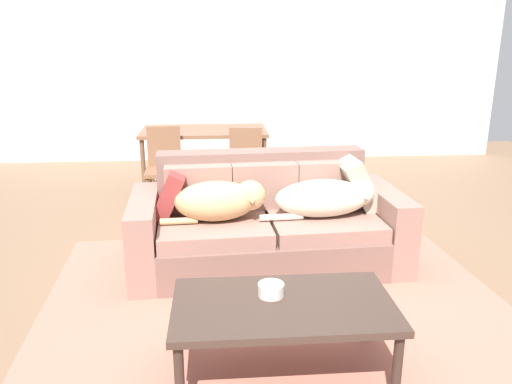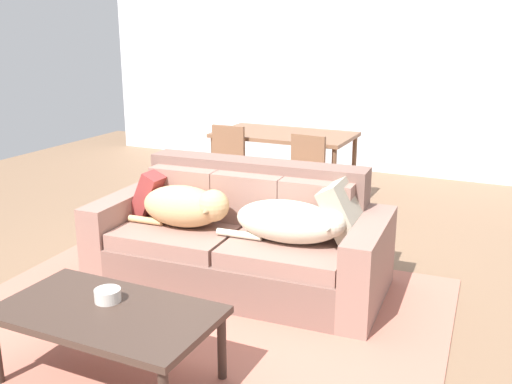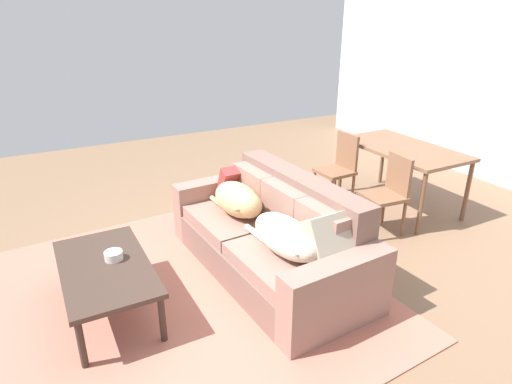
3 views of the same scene
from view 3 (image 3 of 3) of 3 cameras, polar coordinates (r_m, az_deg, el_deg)
name	(u,v)px [view 3 (image 3 of 3)]	position (r m, az deg, el deg)	size (l,w,h in m)	color
ground_plane	(262,269)	(4.23, 0.84, -9.97)	(10.00, 10.00, 0.00)	#826248
area_rug	(188,293)	(3.95, -8.91, -12.84)	(3.21, 2.95, 0.01)	#BC6E5B
couch	(273,237)	(4.07, 2.20, -5.94)	(2.21, 1.10, 0.88)	#7A5A50
dog_on_left_cushion	(239,200)	(4.17, -2.24, -1.10)	(0.81, 0.39, 0.31)	tan
dog_on_right_cushion	(287,237)	(3.55, 4.02, -5.88)	(0.92, 0.39, 0.29)	beige
throw_pillow_by_left_arm	(237,182)	(4.58, -2.51, 1.26)	(0.13, 0.38, 0.38)	#943432
throw_pillow_by_right_arm	(335,242)	(3.42, 10.21, -6.47)	(0.15, 0.44, 0.44)	#A89F89
coffee_table	(105,270)	(3.68, -19.04, -9.62)	(1.18, 0.66, 0.44)	#423028
bowl_on_coffee_table	(114,256)	(3.69, -18.08, -7.88)	(0.14, 0.14, 0.07)	silver
dining_table	(403,152)	(5.57, 18.60, 4.93)	(1.47, 0.83, 0.76)	brown
dining_chair_near_left	(339,166)	(5.53, 10.83, 3.38)	(0.42, 0.42, 0.89)	brown
dining_chair_near_right	(389,191)	(4.91, 16.92, 0.16)	(0.44, 0.44, 0.86)	brown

